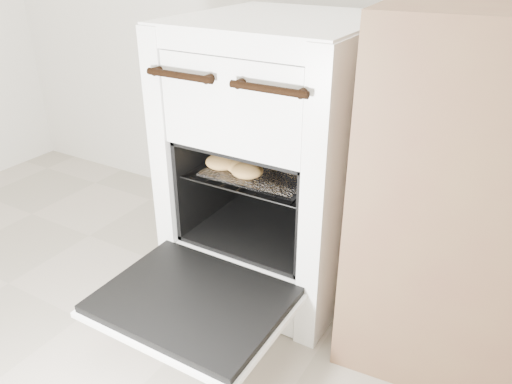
# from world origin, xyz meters

# --- Properties ---
(stove) EXTENTS (0.53, 0.59, 0.82)m
(stove) POSITION_xyz_m (0.05, 1.20, 0.40)
(stove) COLOR white
(stove) RESTS_ON ground
(oven_door) EXTENTS (0.48, 0.37, 0.03)m
(oven_door) POSITION_xyz_m (0.05, 0.75, 0.18)
(oven_door) COLOR black
(oven_door) RESTS_ON stove
(oven_rack) EXTENTS (0.39, 0.37, 0.01)m
(oven_rack) POSITION_xyz_m (0.05, 1.14, 0.40)
(oven_rack) COLOR black
(oven_rack) RESTS_ON stove
(foil_sheet) EXTENTS (0.30, 0.27, 0.01)m
(foil_sheet) POSITION_xyz_m (0.05, 1.13, 0.41)
(foil_sheet) COLOR silver
(foil_sheet) RESTS_ON oven_rack
(baked_rolls) EXTENTS (0.25, 0.21, 0.04)m
(baked_rolls) POSITION_xyz_m (0.02, 1.08, 0.43)
(baked_rolls) COLOR tan
(baked_rolls) RESTS_ON foil_sheet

